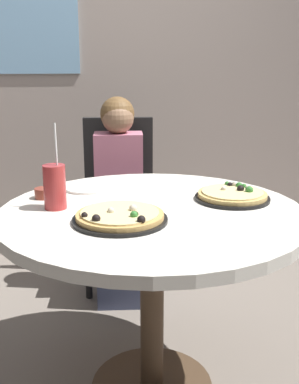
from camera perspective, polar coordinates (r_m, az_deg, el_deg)
wall_with_window at (r=3.35m, az=-5.95°, el=18.64°), size 5.20×0.14×2.90m
dining_table at (r=1.75m, az=0.32°, el=-5.52°), size 1.11×1.11×0.75m
chair_wooden at (r=2.75m, az=-3.69°, el=-0.03°), size 0.45×0.45×0.95m
diner_child at (r=2.58m, az=-3.64°, el=-2.10°), size 0.30×0.43×1.08m
pizza_veggie at (r=1.58m, az=-3.56°, el=-2.99°), size 0.32×0.32×0.05m
pizza_cheese at (r=1.85m, az=9.95°, el=-0.39°), size 0.29×0.29×0.05m
soda_cup at (r=1.73m, az=-11.31°, el=0.64°), size 0.08×0.08×0.31m
sauce_bowl at (r=1.88m, az=-12.58°, el=-0.13°), size 0.07×0.07×0.04m
plate_small at (r=1.98m, az=-7.48°, el=0.44°), size 0.18×0.18×0.01m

